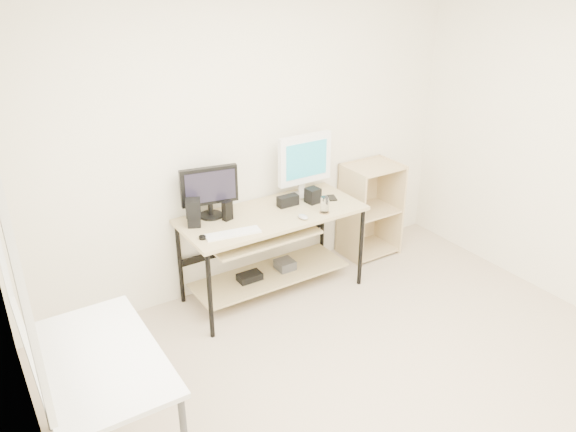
% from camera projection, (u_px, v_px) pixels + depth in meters
% --- Properties ---
extents(room, '(4.01, 4.01, 2.62)m').
position_uv_depth(room, '(405.00, 228.00, 2.97)').
color(room, '#C4B197').
rests_on(room, ground).
extents(desk, '(1.50, 0.65, 0.75)m').
position_uv_depth(desk, '(270.00, 237.00, 4.60)').
color(desk, tan).
rests_on(desk, ground).
extents(side_table, '(0.60, 1.00, 0.75)m').
position_uv_depth(side_table, '(100.00, 369.00, 2.93)').
color(side_table, white).
rests_on(side_table, ground).
extents(shelf_unit, '(0.50, 0.40, 0.90)m').
position_uv_depth(shelf_unit, '(368.00, 208.00, 5.33)').
color(shelf_unit, '#CEB580').
rests_on(shelf_unit, ground).
extents(black_monitor, '(0.45, 0.19, 0.41)m').
position_uv_depth(black_monitor, '(209.00, 189.00, 4.35)').
color(black_monitor, black).
rests_on(black_monitor, desk).
extents(white_imac, '(0.50, 0.16, 0.54)m').
position_uv_depth(white_imac, '(305.00, 161.00, 4.73)').
color(white_imac, silver).
rests_on(white_imac, desk).
extents(keyboard, '(0.43, 0.18, 0.01)m').
position_uv_depth(keyboard, '(233.00, 233.00, 4.17)').
color(keyboard, white).
rests_on(keyboard, desk).
extents(mouse, '(0.07, 0.11, 0.03)m').
position_uv_depth(mouse, '(303.00, 217.00, 4.41)').
color(mouse, '#B6B6BB').
rests_on(mouse, desk).
extents(center_speaker, '(0.18, 0.08, 0.09)m').
position_uv_depth(center_speaker, '(288.00, 201.00, 4.63)').
color(center_speaker, black).
rests_on(center_speaker, desk).
extents(speaker_left, '(0.14, 0.14, 0.22)m').
position_uv_depth(speaker_left, '(193.00, 212.00, 4.25)').
color(speaker_left, black).
rests_on(speaker_left, desk).
extents(speaker_right, '(0.11, 0.11, 0.13)m').
position_uv_depth(speaker_right, '(313.00, 195.00, 4.68)').
color(speaker_right, black).
rests_on(speaker_right, desk).
extents(audio_controller, '(0.09, 0.07, 0.16)m').
position_uv_depth(audio_controller, '(227.00, 211.00, 4.36)').
color(audio_controller, black).
rests_on(audio_controller, desk).
extents(volume_puck, '(0.06, 0.06, 0.02)m').
position_uv_depth(volume_puck, '(202.00, 238.00, 4.10)').
color(volume_puck, black).
rests_on(volume_puck, desk).
extents(smartphone, '(0.11, 0.14, 0.01)m').
position_uv_depth(smartphone, '(332.00, 198.00, 4.78)').
color(smartphone, black).
rests_on(smartphone, desk).
extents(coaster, '(0.10, 0.10, 0.01)m').
position_uv_depth(coaster, '(324.00, 212.00, 4.52)').
color(coaster, '#9D7647').
rests_on(coaster, desk).
extents(drinking_glass, '(0.08, 0.08, 0.13)m').
position_uv_depth(drinking_glass, '(325.00, 205.00, 4.49)').
color(drinking_glass, white).
rests_on(drinking_glass, coaster).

